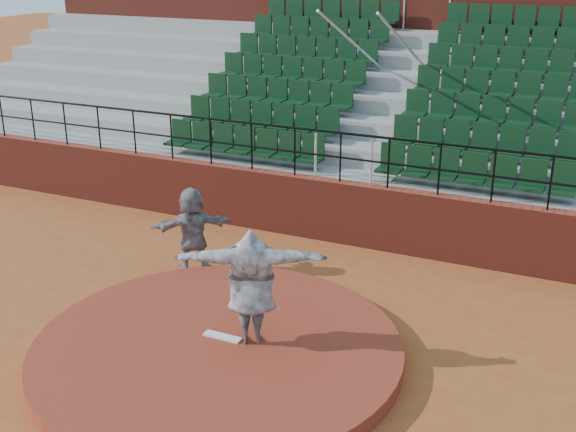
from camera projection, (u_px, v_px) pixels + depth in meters
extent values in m
plane|color=#A65125|center=(218.00, 357.00, 10.78)|extent=(90.00, 90.00, 0.00)
cylinder|color=maroon|center=(218.00, 349.00, 10.73)|extent=(5.50, 5.50, 0.25)
cube|color=white|center=(222.00, 337.00, 10.81)|extent=(0.60, 0.15, 0.03)
cube|color=maroon|center=(339.00, 211.00, 14.80)|extent=(24.00, 0.30, 1.30)
cylinder|color=black|center=(341.00, 133.00, 14.22)|extent=(24.00, 0.05, 0.05)
cylinder|color=black|center=(340.00, 157.00, 14.40)|extent=(24.00, 0.04, 0.04)
cylinder|color=black|center=(2.00, 116.00, 17.93)|extent=(0.04, 0.04, 1.00)
cylinder|color=black|center=(33.00, 120.00, 17.54)|extent=(0.04, 0.04, 1.00)
cylinder|color=black|center=(65.00, 124.00, 17.14)|extent=(0.04, 0.04, 1.00)
cylinder|color=black|center=(99.00, 128.00, 16.75)|extent=(0.04, 0.04, 1.00)
cylinder|color=black|center=(134.00, 132.00, 16.36)|extent=(0.04, 0.04, 1.00)
cylinder|color=black|center=(171.00, 137.00, 15.97)|extent=(0.04, 0.04, 1.00)
cylinder|color=black|center=(211.00, 141.00, 15.57)|extent=(0.04, 0.04, 1.00)
cylinder|color=black|center=(252.00, 147.00, 15.18)|extent=(0.04, 0.04, 1.00)
cylinder|color=black|center=(295.00, 152.00, 14.79)|extent=(0.04, 0.04, 1.00)
cylinder|color=black|center=(340.00, 157.00, 14.40)|extent=(0.04, 0.04, 1.00)
cylinder|color=black|center=(389.00, 163.00, 14.00)|extent=(0.04, 0.04, 1.00)
cylinder|color=black|center=(439.00, 170.00, 13.61)|extent=(0.04, 0.04, 1.00)
cylinder|color=black|center=(493.00, 176.00, 13.22)|extent=(0.04, 0.04, 1.00)
cylinder|color=black|center=(551.00, 183.00, 12.83)|extent=(0.04, 0.04, 1.00)
cube|color=gray|center=(349.00, 203.00, 15.29)|extent=(24.00, 0.85, 1.30)
cube|color=black|center=(243.00, 144.00, 15.93)|extent=(3.85, 0.48, 0.72)
cube|color=black|center=(473.00, 172.00, 13.95)|extent=(3.85, 0.48, 0.72)
cube|color=gray|center=(362.00, 183.00, 15.94)|extent=(24.00, 0.85, 1.70)
cube|color=black|center=(260.00, 118.00, 16.52)|extent=(3.85, 0.48, 0.72)
cube|color=black|center=(483.00, 142.00, 14.53)|extent=(3.85, 0.48, 0.72)
cube|color=gray|center=(375.00, 164.00, 16.59)|extent=(24.00, 0.85, 2.10)
cube|color=black|center=(276.00, 94.00, 17.10)|extent=(3.85, 0.48, 0.72)
cube|color=black|center=(493.00, 114.00, 15.12)|extent=(3.85, 0.48, 0.72)
cube|color=gray|center=(386.00, 147.00, 17.25)|extent=(24.00, 0.85, 2.50)
cube|color=black|center=(291.00, 72.00, 17.68)|extent=(3.85, 0.48, 0.72)
cube|color=black|center=(501.00, 88.00, 15.70)|extent=(3.85, 0.48, 0.72)
cube|color=gray|center=(397.00, 131.00, 17.90)|extent=(24.00, 0.85, 2.90)
cube|color=black|center=(305.00, 51.00, 18.26)|extent=(3.85, 0.48, 0.72)
cube|color=black|center=(510.00, 64.00, 16.28)|extent=(3.85, 0.48, 0.72)
cube|color=gray|center=(407.00, 116.00, 18.55)|extent=(24.00, 0.85, 3.30)
cube|color=black|center=(318.00, 32.00, 18.85)|extent=(3.85, 0.48, 0.72)
cube|color=black|center=(517.00, 42.00, 16.86)|extent=(3.85, 0.48, 0.72)
cube|color=gray|center=(416.00, 103.00, 19.20)|extent=(24.00, 0.85, 3.70)
cube|color=black|center=(330.00, 13.00, 19.43)|extent=(3.85, 0.48, 0.72)
cube|color=black|center=(524.00, 21.00, 17.45)|extent=(3.85, 0.48, 0.72)
cylinder|color=silver|center=(366.00, 55.00, 16.73)|extent=(0.06, 5.97, 2.46)
cylinder|color=silver|center=(417.00, 58.00, 16.26)|extent=(0.06, 5.97, 2.46)
cube|color=maroon|center=(439.00, 30.00, 20.25)|extent=(24.00, 3.00, 7.10)
imported|color=black|center=(251.00, 286.00, 10.44)|extent=(2.24, 1.42, 1.78)
imported|color=black|center=(193.00, 230.00, 13.40)|extent=(1.47, 1.34, 1.63)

